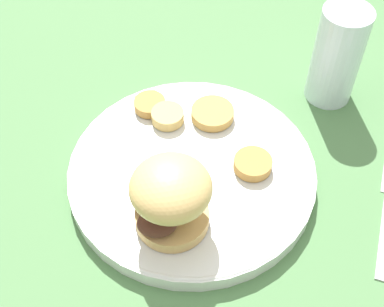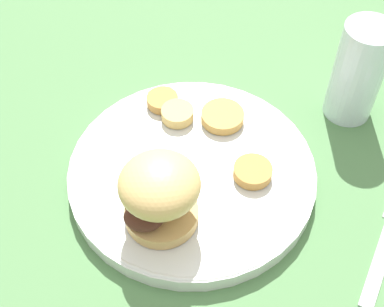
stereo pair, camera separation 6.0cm
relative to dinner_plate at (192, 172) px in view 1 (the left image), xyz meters
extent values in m
plane|color=#4C7A47|center=(0.00, 0.00, -0.01)|extent=(4.00, 4.00, 0.00)
cylinder|color=silver|center=(0.00, 0.00, 0.00)|extent=(0.29, 0.29, 0.02)
torus|color=silver|center=(0.00, 0.00, 0.01)|extent=(0.28, 0.28, 0.01)
cylinder|color=tan|center=(0.03, -0.07, 0.02)|extent=(0.08, 0.08, 0.02)
ellipsoid|color=brown|center=(0.00, -0.07, 0.04)|extent=(0.05, 0.06, 0.02)
ellipsoid|color=brown|center=(0.02, -0.06, 0.04)|extent=(0.04, 0.04, 0.02)
ellipsoid|color=#4C281E|center=(0.03, -0.06, 0.04)|extent=(0.05, 0.04, 0.01)
ellipsoid|color=#4C281E|center=(0.03, -0.08, 0.04)|extent=(0.03, 0.04, 0.01)
ellipsoid|color=#563323|center=(0.01, -0.06, 0.04)|extent=(0.06, 0.05, 0.02)
ellipsoid|color=#4C281E|center=(0.03, -0.09, 0.04)|extent=(0.05, 0.05, 0.02)
ellipsoid|color=#DBB26B|center=(0.03, -0.07, 0.07)|extent=(0.08, 0.08, 0.05)
cylinder|color=tan|center=(-0.03, 0.08, 0.02)|extent=(0.05, 0.05, 0.01)
cylinder|color=#DBB766|center=(-0.07, 0.04, 0.02)|extent=(0.04, 0.04, 0.01)
cylinder|color=#BC8942|center=(0.05, 0.05, 0.02)|extent=(0.04, 0.04, 0.01)
cylinder|color=#BC8942|center=(-0.10, 0.04, 0.02)|extent=(0.04, 0.04, 0.01)
cylinder|color=silver|center=(0.04, 0.23, 0.05)|extent=(0.06, 0.06, 0.13)
camera|label=1|loc=(0.25, -0.28, 0.50)|focal=50.00mm
camera|label=2|loc=(0.29, -0.24, 0.50)|focal=50.00mm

